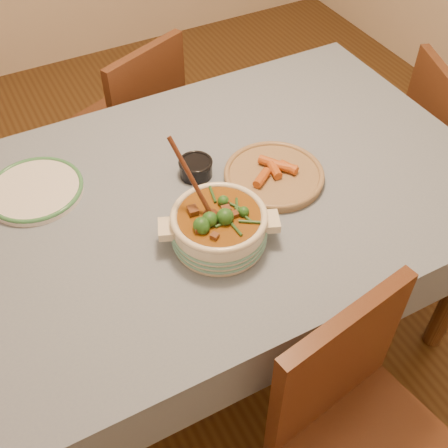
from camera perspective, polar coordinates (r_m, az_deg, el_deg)
name	(u,v)px	position (r m, az deg, el deg)	size (l,w,h in m)	color
floor	(214,330)	(2.25, -0.97, -10.73)	(4.50, 4.50, 0.00)	#462B14
dining_table	(212,212)	(1.73, -1.25, 1.23)	(1.68, 1.08, 0.76)	brown
stew_casserole	(219,225)	(1.47, -0.52, -0.09)	(0.32, 0.32, 0.30)	#EDE2C6
white_plate	(35,190)	(1.74, -18.64, 3.32)	(0.32, 0.32, 0.02)	white
condiment_bowl	(196,167)	(1.70, -2.89, 5.81)	(0.10, 0.10, 0.05)	black
fried_plate	(274,174)	(1.69, 5.10, 5.10)	(0.32, 0.32, 0.05)	#998055
chair_far	(135,120)	(2.44, -9.02, 10.41)	(0.51, 0.51, 0.83)	#5A321B
chair_near	(357,425)	(1.56, 13.33, -19.29)	(0.47, 0.47, 0.87)	#5A321B
chair_right	(444,143)	(2.48, 21.40, 7.63)	(0.48, 0.48, 0.81)	#5A321B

